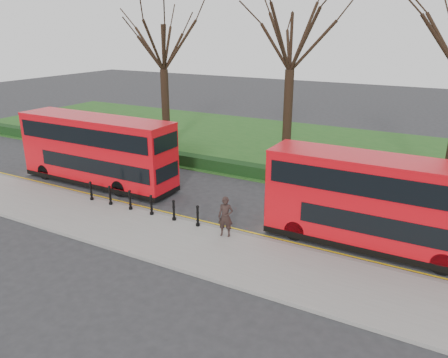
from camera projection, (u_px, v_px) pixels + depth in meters
The scene contains 13 objects.
ground at pixel (179, 210), 22.77m from camera, with size 120.00×120.00×0.00m, color #28282B.
pavement at pixel (142, 231), 20.27m from camera, with size 60.00×4.00×0.15m, color gray.
kerb at pixel (167, 216), 21.92m from camera, with size 60.00×0.25×0.16m, color slate.
grass_verge at pixel (285, 146), 35.15m from camera, with size 60.00×18.00×0.06m, color #20501A.
hedge at pixel (238, 168), 28.26m from camera, with size 60.00×0.90×0.80m, color black.
yellow_line_outer at pixel (171, 215), 22.19m from camera, with size 60.00×0.10×0.01m, color yellow.
yellow_line_inner at pixel (173, 214), 22.36m from camera, with size 60.00×0.10×0.01m, color yellow.
tree_left at pixel (163, 42), 32.07m from camera, with size 7.07×7.07×11.04m.
tree_mid at pixel (291, 35), 27.30m from camera, with size 7.55×7.55×11.80m.
bollard_row at pixel (141, 203), 22.07m from camera, with size 6.98×0.15×1.00m.
bus_lead at pixel (97, 151), 26.05m from camera, with size 10.31×2.37×4.10m.
bus_rear at pixel (385, 205), 18.20m from camera, with size 10.06×2.31×4.00m.
pedestrian at pixel (226, 217), 19.40m from camera, with size 0.68×0.44×1.86m, color black.
Camera 1 is at (12.26, -17.18, 9.03)m, focal length 35.00 mm.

